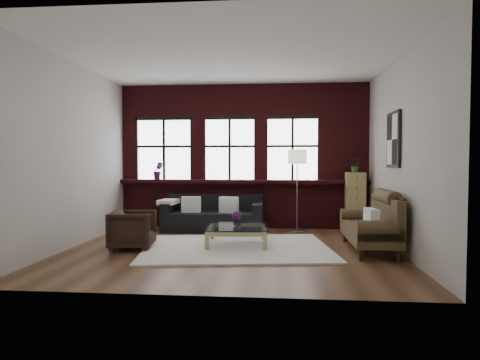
# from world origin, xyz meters

# --- Properties ---
(floor) EXTENTS (5.50, 5.50, 0.00)m
(floor) POSITION_xyz_m (0.00, 0.00, 0.00)
(floor) COLOR #51321D
(floor) RESTS_ON ground
(ceiling) EXTENTS (5.50, 5.50, 0.00)m
(ceiling) POSITION_xyz_m (0.00, 0.00, 3.20)
(ceiling) COLOR white
(ceiling) RESTS_ON ground
(wall_back) EXTENTS (5.50, 0.00, 5.50)m
(wall_back) POSITION_xyz_m (0.00, 2.50, 1.60)
(wall_back) COLOR #BCB7AF
(wall_back) RESTS_ON ground
(wall_front) EXTENTS (5.50, 0.00, 5.50)m
(wall_front) POSITION_xyz_m (0.00, -2.50, 1.60)
(wall_front) COLOR #BCB7AF
(wall_front) RESTS_ON ground
(wall_left) EXTENTS (0.00, 5.00, 5.00)m
(wall_left) POSITION_xyz_m (-2.75, 0.00, 1.60)
(wall_left) COLOR #BCB7AF
(wall_left) RESTS_ON ground
(wall_right) EXTENTS (0.00, 5.00, 5.00)m
(wall_right) POSITION_xyz_m (2.75, 0.00, 1.60)
(wall_right) COLOR #BCB7AF
(wall_right) RESTS_ON ground
(brick_backwall) EXTENTS (5.50, 0.12, 3.20)m
(brick_backwall) POSITION_xyz_m (0.00, 2.44, 1.60)
(brick_backwall) COLOR #471014
(brick_backwall) RESTS_ON floor
(sill_ledge) EXTENTS (5.50, 0.30, 0.08)m
(sill_ledge) POSITION_xyz_m (0.00, 2.35, 1.04)
(sill_ledge) COLOR #471014
(sill_ledge) RESTS_ON brick_backwall
(window_left) EXTENTS (1.38, 0.10, 1.50)m
(window_left) POSITION_xyz_m (-1.80, 2.45, 1.75)
(window_left) COLOR black
(window_left) RESTS_ON brick_backwall
(window_mid) EXTENTS (1.38, 0.10, 1.50)m
(window_mid) POSITION_xyz_m (-0.30, 2.45, 1.75)
(window_mid) COLOR black
(window_mid) RESTS_ON brick_backwall
(window_right) EXTENTS (1.38, 0.10, 1.50)m
(window_right) POSITION_xyz_m (1.10, 2.45, 1.75)
(window_right) COLOR black
(window_right) RESTS_ON brick_backwall
(wall_poster) EXTENTS (0.05, 0.74, 0.94)m
(wall_poster) POSITION_xyz_m (2.72, 0.30, 1.85)
(wall_poster) COLOR black
(wall_poster) RESTS_ON wall_right
(shag_rug) EXTENTS (3.39, 2.82, 0.03)m
(shag_rug) POSITION_xyz_m (0.09, 0.08, 0.02)
(shag_rug) COLOR silver
(shag_rug) RESTS_ON floor
(dark_sofa) EXTENTS (2.11, 0.85, 0.76)m
(dark_sofa) POSITION_xyz_m (-0.60, 1.90, 0.38)
(dark_sofa) COLOR black
(dark_sofa) RESTS_ON floor
(pillow_a) EXTENTS (0.40, 0.15, 0.34)m
(pillow_a) POSITION_xyz_m (-1.05, 1.80, 0.57)
(pillow_a) COLOR white
(pillow_a) RESTS_ON dark_sofa
(pillow_b) EXTENTS (0.42, 0.22, 0.34)m
(pillow_b) POSITION_xyz_m (-0.25, 1.80, 0.57)
(pillow_b) COLOR white
(pillow_b) RESTS_ON dark_sofa
(vintage_settee) EXTENTS (0.80, 1.81, 0.96)m
(vintage_settee) POSITION_xyz_m (2.30, 0.14, 0.48)
(vintage_settee) COLOR #483921
(vintage_settee) RESTS_ON floor
(pillow_settee) EXTENTS (0.18, 0.39, 0.34)m
(pillow_settee) POSITION_xyz_m (2.22, -0.41, 0.59)
(pillow_settee) COLOR white
(pillow_settee) RESTS_ON vintage_settee
(armchair) EXTENTS (0.79, 0.77, 0.65)m
(armchair) POSITION_xyz_m (-1.66, -0.10, 0.33)
(armchair) COLOR black
(armchair) RESTS_ON floor
(coffee_table) EXTENTS (1.14, 1.14, 0.36)m
(coffee_table) POSITION_xyz_m (0.07, 0.32, 0.17)
(coffee_table) COLOR tan
(coffee_table) RESTS_ON shag_rug
(vase) EXTENTS (0.16, 0.16, 0.14)m
(vase) POSITION_xyz_m (0.07, 0.32, 0.42)
(vase) COLOR #B2B2B2
(vase) RESTS_ON coffee_table
(flowers) EXTENTS (0.17, 0.17, 0.17)m
(flowers) POSITION_xyz_m (0.07, 0.32, 0.53)
(flowers) COLOR #421745
(flowers) RESTS_ON vase
(drawer_chest) EXTENTS (0.39, 0.39, 1.26)m
(drawer_chest) POSITION_xyz_m (2.41, 2.11, 0.63)
(drawer_chest) COLOR tan
(drawer_chest) RESTS_ON floor
(potted_plant_top) EXTENTS (0.31, 0.28, 0.30)m
(potted_plant_top) POSITION_xyz_m (2.41, 2.11, 1.40)
(potted_plant_top) COLOR #2D5923
(potted_plant_top) RESTS_ON drawer_chest
(floor_lamp) EXTENTS (0.40, 0.40, 1.89)m
(floor_lamp) POSITION_xyz_m (1.19, 2.07, 0.94)
(floor_lamp) COLOR #A5A5A8
(floor_lamp) RESTS_ON floor
(sill_plant) EXTENTS (0.27, 0.25, 0.40)m
(sill_plant) POSITION_xyz_m (-1.91, 2.32, 1.28)
(sill_plant) COLOR #421745
(sill_plant) RESTS_ON sill_ledge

